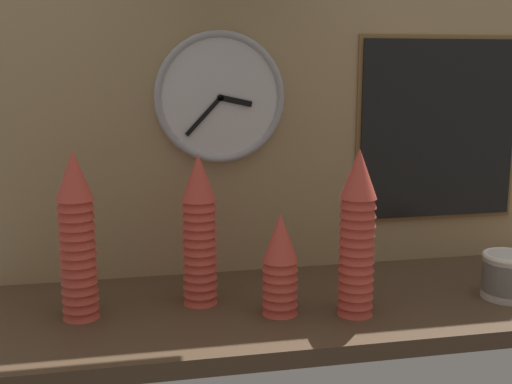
{
  "coord_description": "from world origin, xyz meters",
  "views": [
    {
      "loc": [
        -0.44,
        -1.45,
        0.57
      ],
      "look_at": [
        -0.14,
        0.04,
        0.27
      ],
      "focal_mm": 45.0,
      "sensor_mm": 36.0,
      "label": 1
    }
  ],
  "objects_px": {
    "bowl_stack_far_right": "(508,275)",
    "cup_stack_center_left": "(199,230)",
    "cup_stack_center": "(280,264)",
    "wall_clock": "(220,98)",
    "cup_stack_far_left": "(77,236)",
    "menu_board": "(438,129)",
    "cup_stack_center_right": "(357,233)"
  },
  "relations": [
    {
      "from": "cup_stack_center",
      "to": "bowl_stack_far_right",
      "type": "relative_size",
      "value": 1.85
    },
    {
      "from": "cup_stack_center",
      "to": "bowl_stack_far_right",
      "type": "distance_m",
      "value": 0.58
    },
    {
      "from": "cup_stack_center",
      "to": "bowl_stack_far_right",
      "type": "height_order",
      "value": "cup_stack_center"
    },
    {
      "from": "cup_stack_far_left",
      "to": "menu_board",
      "type": "bearing_deg",
      "value": 14.46
    },
    {
      "from": "cup_stack_center",
      "to": "menu_board",
      "type": "bearing_deg",
      "value": 30.79
    },
    {
      "from": "bowl_stack_far_right",
      "to": "wall_clock",
      "type": "bearing_deg",
      "value": 153.83
    },
    {
      "from": "cup_stack_center_left",
      "to": "bowl_stack_far_right",
      "type": "distance_m",
      "value": 0.77
    },
    {
      "from": "bowl_stack_far_right",
      "to": "menu_board",
      "type": "bearing_deg",
      "value": 95.68
    },
    {
      "from": "cup_stack_center",
      "to": "wall_clock",
      "type": "height_order",
      "value": "wall_clock"
    },
    {
      "from": "cup_stack_center",
      "to": "menu_board",
      "type": "xyz_separation_m",
      "value": [
        0.54,
        0.32,
        0.27
      ]
    },
    {
      "from": "cup_stack_center_left",
      "to": "cup_stack_center",
      "type": "bearing_deg",
      "value": -31.22
    },
    {
      "from": "cup_stack_center_left",
      "to": "cup_stack_center_right",
      "type": "distance_m",
      "value": 0.37
    },
    {
      "from": "cup_stack_center_right",
      "to": "menu_board",
      "type": "xyz_separation_m",
      "value": [
        0.37,
        0.36,
        0.19
      ]
    },
    {
      "from": "cup_stack_center",
      "to": "wall_clock",
      "type": "xyz_separation_m",
      "value": [
        -0.09,
        0.31,
        0.36
      ]
    },
    {
      "from": "cup_stack_far_left",
      "to": "wall_clock",
      "type": "height_order",
      "value": "wall_clock"
    },
    {
      "from": "cup_stack_center_left",
      "to": "cup_stack_center",
      "type": "distance_m",
      "value": 0.21
    },
    {
      "from": "menu_board",
      "to": "cup_stack_center_left",
      "type": "bearing_deg",
      "value": -162.97
    },
    {
      "from": "cup_stack_far_left",
      "to": "wall_clock",
      "type": "xyz_separation_m",
      "value": [
        0.36,
        0.25,
        0.29
      ]
    },
    {
      "from": "cup_stack_center_left",
      "to": "cup_stack_far_left",
      "type": "height_order",
      "value": "cup_stack_far_left"
    },
    {
      "from": "cup_stack_center_right",
      "to": "bowl_stack_far_right",
      "type": "relative_size",
      "value": 3.0
    },
    {
      "from": "cup_stack_center_left",
      "to": "bowl_stack_far_right",
      "type": "relative_size",
      "value": 2.84
    },
    {
      "from": "cup_stack_center_left",
      "to": "menu_board",
      "type": "bearing_deg",
      "value": 17.03
    },
    {
      "from": "wall_clock",
      "to": "menu_board",
      "type": "distance_m",
      "value": 0.64
    },
    {
      "from": "cup_stack_far_left",
      "to": "bowl_stack_far_right",
      "type": "distance_m",
      "value": 1.04
    },
    {
      "from": "bowl_stack_far_right",
      "to": "menu_board",
      "type": "xyz_separation_m",
      "value": [
        -0.03,
        0.34,
        0.33
      ]
    },
    {
      "from": "bowl_stack_far_right",
      "to": "wall_clock",
      "type": "relative_size",
      "value": 0.37
    },
    {
      "from": "wall_clock",
      "to": "menu_board",
      "type": "bearing_deg",
      "value": 0.8
    },
    {
      "from": "bowl_stack_far_right",
      "to": "cup_stack_center_right",
      "type": "bearing_deg",
      "value": -176.41
    },
    {
      "from": "bowl_stack_far_right",
      "to": "cup_stack_center_left",
      "type": "bearing_deg",
      "value": 171.15
    },
    {
      "from": "bowl_stack_far_right",
      "to": "wall_clock",
      "type": "height_order",
      "value": "wall_clock"
    },
    {
      "from": "bowl_stack_far_right",
      "to": "cup_stack_far_left",
      "type": "bearing_deg",
      "value": 175.57
    },
    {
      "from": "cup_stack_far_left",
      "to": "wall_clock",
      "type": "distance_m",
      "value": 0.53
    }
  ]
}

